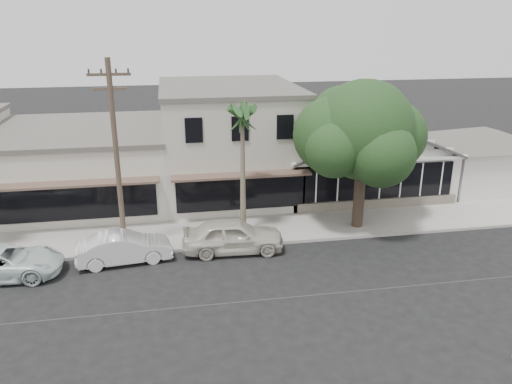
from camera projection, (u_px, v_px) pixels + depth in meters
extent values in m
plane|color=black|center=(344.00, 292.00, 20.23)|extent=(140.00, 140.00, 0.00)
cube|color=#9E9991|center=(148.00, 237.00, 25.18)|extent=(90.00, 3.50, 0.15)
cube|color=white|center=(354.00, 166.00, 32.19)|extent=(10.00, 8.00, 3.00)
cube|color=black|center=(380.00, 182.00, 28.33)|extent=(8.80, 0.10, 2.00)
cube|color=#60564C|center=(378.00, 205.00, 28.80)|extent=(9.60, 0.18, 0.70)
cube|color=white|center=(479.00, 164.00, 32.60)|extent=(6.00, 6.00, 3.00)
cube|color=beige|center=(229.00, 141.00, 31.23)|extent=(8.00, 10.00, 6.50)
cube|color=beige|center=(81.00, 166.00, 30.14)|extent=(10.00, 10.00, 4.20)
cylinder|color=brown|center=(117.00, 162.00, 22.12)|extent=(0.24, 0.24, 9.00)
cube|color=brown|center=(109.00, 74.00, 20.87)|extent=(1.80, 0.12, 0.12)
cube|color=brown|center=(110.00, 89.00, 21.07)|extent=(1.40, 0.12, 0.12)
imported|color=beige|center=(233.00, 236.00, 23.56)|extent=(4.87, 2.16, 1.63)
imported|color=silver|center=(124.00, 248.00, 22.57)|extent=(4.38, 1.99, 1.39)
imported|color=silver|center=(3.00, 262.00, 21.23)|extent=(4.99, 2.41, 1.37)
cylinder|color=#413127|center=(359.00, 201.00, 25.95)|extent=(0.58, 0.58, 3.08)
sphere|color=#183917|center=(364.00, 130.00, 24.72)|extent=(5.00, 5.00, 5.00)
sphere|color=#183917|center=(391.00, 136.00, 25.70)|extent=(3.66, 3.66, 3.66)
sphere|color=#183917|center=(331.00, 135.00, 24.92)|extent=(3.85, 3.85, 3.85)
sphere|color=#183917|center=(381.00, 154.00, 23.72)|extent=(3.27, 3.27, 3.27)
sphere|color=#183917|center=(343.00, 119.00, 25.96)|extent=(3.46, 3.46, 3.46)
sphere|color=#183917|center=(376.00, 111.00, 25.94)|extent=(3.08, 3.08, 3.08)
sphere|color=#183917|center=(335.00, 148.00, 23.94)|extent=(2.89, 2.89, 2.89)
cone|color=#726651|center=(243.00, 180.00, 24.67)|extent=(0.32, 0.32, 5.90)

